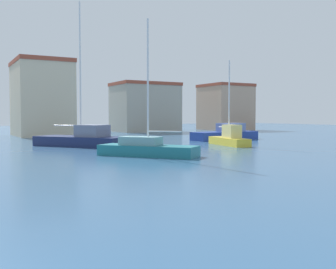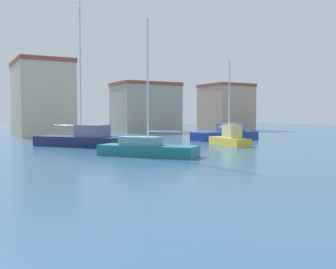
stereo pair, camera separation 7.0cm
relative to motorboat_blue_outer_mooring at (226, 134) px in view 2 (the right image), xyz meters
name	(u,v)px [view 2 (the right image)]	position (x,y,z in m)	size (l,w,h in m)	color
water	(152,151)	(-12.95, -8.09, -0.63)	(160.00, 160.00, 0.00)	#2D5175
motorboat_blue_outer_mooring	(226,134)	(0.00, 0.00, 0.00)	(7.88, 2.91, 1.77)	#233D93
sailboat_teal_far_right	(147,148)	(-14.77, -10.88, -0.13)	(5.52, 6.23, 8.70)	#1E707A
sailboat_yellow_center_channel	(230,138)	(-4.59, -6.43, 0.01)	(2.25, 5.39, 7.36)	gold
sailboat_navy_mid_harbor	(83,139)	(-15.97, -1.21, 0.00)	(6.97, 8.22, 12.04)	#19234C
warehouse_block	(42,98)	(-15.43, 18.16, 4.13)	(6.56, 9.36, 9.50)	beige
waterfront_apartments	(145,107)	(1.94, 23.84, 3.29)	(9.78, 7.64, 7.83)	#B2A893
harbor_office	(226,107)	(18.12, 23.78, 3.49)	(7.73, 7.87, 8.22)	tan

